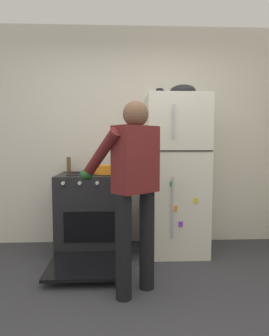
% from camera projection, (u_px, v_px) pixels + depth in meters
% --- Properties ---
extents(kitchen_wall_back, '(6.00, 0.10, 2.70)m').
position_uv_depth(kitchen_wall_back, '(130.00, 137.00, 3.63)').
color(kitchen_wall_back, silver).
rests_on(kitchen_wall_back, ground).
extents(refrigerator, '(0.68, 0.72, 1.80)m').
position_uv_depth(refrigerator, '(175.00, 175.00, 3.31)').
color(refrigerator, silver).
rests_on(refrigerator, ground).
extents(stove_range, '(0.76, 1.22, 0.92)m').
position_uv_depth(stove_range, '(92.00, 214.00, 3.29)').
color(stove_range, black).
rests_on(stove_range, ground).
extents(person_cook, '(0.69, 0.74, 1.60)m').
position_uv_depth(person_cook, '(132.00, 180.00, 2.35)').
color(person_cook, black).
rests_on(person_cook, ground).
extents(red_pot, '(0.37, 0.27, 0.10)m').
position_uv_depth(red_pot, '(105.00, 169.00, 3.22)').
color(red_pot, orange).
rests_on(red_pot, stove_range).
extents(coffee_mug, '(0.11, 0.08, 0.10)m').
position_uv_depth(coffee_mug, '(160.00, 93.00, 3.28)').
color(coffee_mug, black).
rests_on(coffee_mug, refrigerator).
extents(pepper_mill, '(0.05, 0.05, 0.18)m').
position_uv_depth(pepper_mill, '(69.00, 164.00, 3.45)').
color(pepper_mill, brown).
rests_on(pepper_mill, stove_range).
extents(mixing_bowl, '(0.29, 0.29, 0.13)m').
position_uv_depth(mixing_bowl, '(183.00, 91.00, 3.24)').
color(mixing_bowl, black).
rests_on(mixing_bowl, refrigerator).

